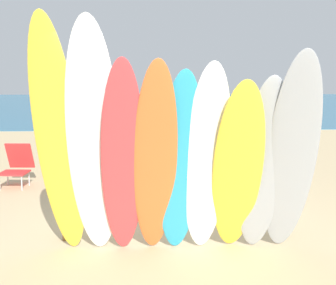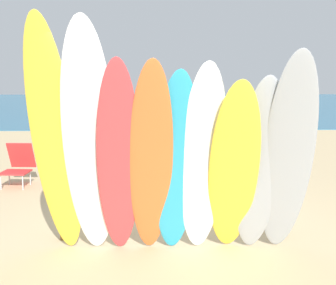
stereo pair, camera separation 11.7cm
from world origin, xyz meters
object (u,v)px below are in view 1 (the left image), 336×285
(beachgoer_by_water, at_px, (128,119))
(surfboard_teal_4, at_px, (180,167))
(surfboard_yellow_0, at_px, (59,144))
(surfboard_grey_7, at_px, (262,169))
(surfboard_red_2, at_px, (123,164))
(surfboard_yellow_6, at_px, (237,172))
(surfboard_rack, at_px, (176,195))
(surfboard_grey_8, at_px, (291,159))
(beach_chair_blue, at_px, (17,164))
(surfboard_orange_3, at_px, (155,164))
(beachgoer_midbeach, at_px, (86,129))
(surfboard_white_5, at_px, (207,164))
(distant_boat, at_px, (69,114))
(beachgoer_near_rack, at_px, (165,120))
(surfboard_white_1, at_px, (94,146))

(beachgoer_by_water, bearing_deg, surfboard_teal_4, 73.42)
(surfboard_yellow_0, bearing_deg, surfboard_grey_7, 6.10)
(surfboard_red_2, relative_size, surfboard_yellow_6, 1.09)
(surfboard_rack, relative_size, surfboard_grey_8, 1.19)
(surfboard_yellow_6, relative_size, beachgoer_by_water, 1.48)
(surfboard_teal_4, bearing_deg, beach_chair_blue, 125.44)
(surfboard_orange_3, distance_m, surfboard_yellow_6, 0.92)
(beachgoer_midbeach, bearing_deg, beach_chair_blue, 18.84)
(surfboard_white_5, bearing_deg, surfboard_red_2, -177.50)
(beach_chair_blue, bearing_deg, surfboard_yellow_0, -61.49)
(surfboard_red_2, xyz_separation_m, surfboard_teal_4, (0.63, 0.08, -0.05))
(distant_boat, bearing_deg, surfboard_yellow_6, -73.68)
(distant_boat, bearing_deg, beachgoer_midbeach, -77.52)
(surfboard_red_2, height_order, beachgoer_near_rack, surfboard_red_2)
(surfboard_red_2, bearing_deg, surfboard_yellow_6, -2.78)
(surfboard_orange_3, height_order, surfboard_grey_7, surfboard_orange_3)
(surfboard_white_1, relative_size, surfboard_grey_7, 1.28)
(surfboard_yellow_6, bearing_deg, surfboard_white_1, -176.18)
(surfboard_orange_3, bearing_deg, surfboard_yellow_6, -1.98)
(surfboard_yellow_0, distance_m, beachgoer_by_water, 8.08)
(surfboard_red_2, xyz_separation_m, surfboard_grey_8, (1.86, 0.02, 0.04))
(surfboard_white_1, distance_m, surfboard_red_2, 0.37)
(surfboard_red_2, height_order, surfboard_grey_7, surfboard_red_2)
(beachgoer_by_water, distance_m, beachgoer_near_rack, 2.17)
(surfboard_grey_7, xyz_separation_m, beachgoer_by_water, (-1.92, 8.00, -0.19))
(surfboard_rack, height_order, beachgoer_near_rack, beachgoer_near_rack)
(surfboard_rack, height_order, beach_chair_blue, beach_chair_blue)
(surfboard_white_1, height_order, surfboard_grey_7, surfboard_white_1)
(surfboard_yellow_6, xyz_separation_m, surfboard_grey_7, (0.30, 0.05, 0.02))
(beachgoer_by_water, height_order, beachgoer_near_rack, beachgoer_near_rack)
(surfboard_rack, relative_size, surfboard_orange_3, 1.23)
(surfboard_teal_4, xyz_separation_m, beachgoer_midbeach, (-1.79, 4.93, -0.15))
(surfboard_grey_7, xyz_separation_m, surfboard_grey_8, (0.30, -0.07, 0.13))
(beachgoer_near_rack, bearing_deg, surfboard_grey_8, 89.31)
(surfboard_white_5, bearing_deg, surfboard_teal_4, 175.86)
(surfboard_white_1, relative_size, distant_boat, 0.73)
(surfboard_yellow_0, xyz_separation_m, surfboard_red_2, (0.69, -0.05, -0.22))
(surfboard_yellow_0, relative_size, distant_boat, 0.74)
(surfboard_red_2, bearing_deg, surfboard_grey_8, -4.11)
(surfboard_white_5, bearing_deg, distant_boat, 103.60)
(surfboard_teal_4, height_order, beachgoer_by_water, surfboard_teal_4)
(surfboard_white_1, xyz_separation_m, surfboard_teal_4, (0.94, 0.07, -0.25))
(surfboard_yellow_6, distance_m, beachgoer_by_water, 8.22)
(beachgoer_by_water, bearing_deg, surfboard_white_5, 75.49)
(surfboard_orange_3, relative_size, beachgoer_near_rack, 1.38)
(surfboard_yellow_0, distance_m, surfboard_teal_4, 1.35)
(beachgoer_near_rack, bearing_deg, beachgoer_midbeach, 21.64)
(surfboard_white_1, xyz_separation_m, surfboard_white_5, (1.23, 0.06, -0.22))
(beachgoer_midbeach, xyz_separation_m, beachgoer_by_water, (0.81, 3.10, -0.07))
(surfboard_white_1, relative_size, beachgoer_near_rack, 1.60)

